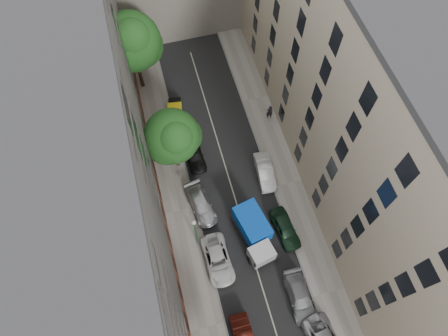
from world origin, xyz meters
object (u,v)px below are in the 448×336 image
object	(u,v)px
car_left_5	(176,113)
car_right_1	(300,297)
car_left_4	(194,154)
pedestrian	(270,112)
tree_far	(133,44)
tarp_truck	(255,232)
car_left_3	(201,205)
tree_mid	(173,138)
car_right_3	(265,172)
lamp_post	(195,230)
car_left_2	(218,260)
car_right_2	(285,228)

from	to	relation	value
car_left_5	car_right_1	world-z (taller)	car_right_1
car_left_4	pedestrian	distance (m)	9.43
tree_far	tarp_truck	bearing A→B (deg)	-71.33
car_left_3	tree_mid	world-z (taller)	tree_mid
car_left_3	tree_far	world-z (taller)	tree_far
car_left_3	car_left_5	distance (m)	11.20
car_right_3	lamp_post	bearing A→B (deg)	-142.96
car_left_2	pedestrian	distance (m)	16.88
car_right_1	pedestrian	xyz separation A→B (m)	(3.39, 18.99, 0.43)
tarp_truck	tree_mid	world-z (taller)	tree_mid
car_left_5	car_right_3	distance (m)	11.84
car_left_2	car_right_2	bearing A→B (deg)	8.59
car_right_2	lamp_post	bearing A→B (deg)	167.69
car_left_3	car_left_5	bearing A→B (deg)	81.59
car_left_5	car_right_1	xyz separation A→B (m)	(6.40, -21.80, 0.04)
car_left_3	lamp_post	xyz separation A→B (m)	(-1.15, -3.44, 3.05)
lamp_post	car_left_5	bearing A→B (deg)	86.01
car_left_3	pedestrian	bearing A→B (deg)	31.89
tarp_truck	car_left_3	distance (m)	5.92
tarp_truck	car_left_5	bearing A→B (deg)	93.25
pedestrian	car_right_1	bearing A→B (deg)	88.46
car_left_4	car_right_3	world-z (taller)	car_left_4
tarp_truck	car_right_1	bearing A→B (deg)	-82.92
tarp_truck	car_left_3	world-z (taller)	tarp_truck
tarp_truck	tree_far	size ratio (longest dim) A/B	0.60
car_right_2	lamp_post	size ratio (longest dim) A/B	0.76
car_left_3	car_right_2	xyz separation A→B (m)	(7.07, -4.40, 0.05)
tarp_truck	car_left_2	size ratio (longest dim) A/B	1.21
car_left_2	car_right_3	distance (m)	10.08
car_right_2	tree_far	size ratio (longest dim) A/B	0.43
tree_mid	tree_far	distance (m)	11.32
car_left_5	tree_far	distance (m)	8.33
car_left_5	tree_mid	bearing A→B (deg)	-90.63
car_right_2	tree_far	world-z (taller)	tree_far
lamp_post	car_left_4	bearing A→B (deg)	78.61
car_left_2	car_left_5	size ratio (longest dim) A/B	1.26
car_right_1	tree_far	world-z (taller)	tree_far
car_left_3	tree_mid	distance (m)	7.03
lamp_post	pedestrian	world-z (taller)	lamp_post
car_left_2	car_left_3	size ratio (longest dim) A/B	1.04
tarp_truck	car_right_3	size ratio (longest dim) A/B	1.38
car_left_2	car_left_4	world-z (taller)	car_left_4
car_right_2	car_left_4	bearing A→B (deg)	117.01
car_left_5	tree_mid	world-z (taller)	tree_mid
car_left_4	tree_far	world-z (taller)	tree_far
tarp_truck	pedestrian	world-z (taller)	tarp_truck
car_left_2	car_right_2	xyz separation A→B (m)	(6.85, 1.20, 0.05)
car_right_2	car_right_3	bearing A→B (deg)	84.39
car_left_5	car_right_3	world-z (taller)	car_right_3
car_left_4	car_right_1	world-z (taller)	car_left_4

